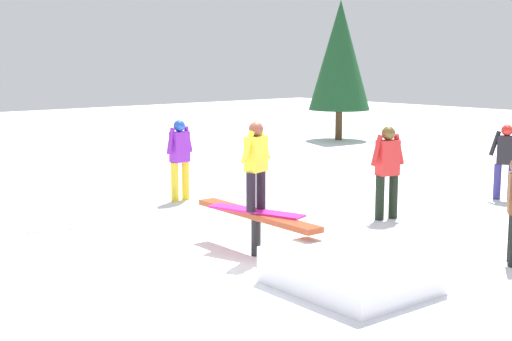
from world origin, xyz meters
name	(u,v)px	position (x,y,z in m)	size (l,w,h in m)	color
ground_plane	(256,255)	(0.00, 0.00, 0.00)	(60.00, 60.00, 0.00)	white
rail_feature	(256,218)	(0.00, 0.00, 0.54)	(2.52, 0.39, 0.64)	black
snow_kicker_ramp	(350,270)	(-1.87, 0.08, 0.23)	(1.80, 1.50, 0.46)	white
main_rider_on_rail	(256,169)	(0.00, 0.00, 1.26)	(1.51, 0.68, 1.29)	#D81E90
bystander_red	(387,167)	(0.29, -3.28, 0.92)	(0.31, 0.70, 1.64)	black
bystander_purple	(180,156)	(4.04, -1.49, 0.90)	(0.26, 0.66, 1.61)	yellow
bystander_black	(506,158)	(-0.12, -6.47, 0.85)	(0.61, 0.40, 1.51)	navy
loose_snowboard_white	(65,228)	(3.32, 1.33, 0.01)	(1.27, 0.28, 0.02)	white
pine_tree_near	(340,56)	(9.31, -11.82, 2.91)	(2.11, 2.11, 4.78)	#4C331E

